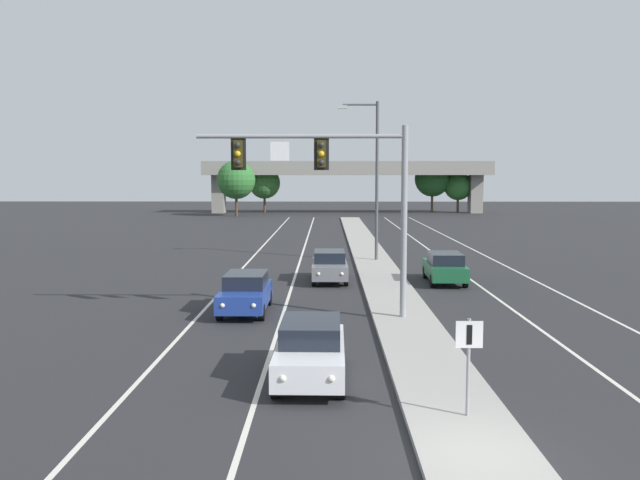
% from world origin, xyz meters
% --- Properties ---
extents(ground_plane, '(260.00, 260.00, 0.00)m').
position_xyz_m(ground_plane, '(0.00, 0.00, 0.00)').
color(ground_plane, '#28282B').
extents(median_island, '(2.40, 110.00, 0.15)m').
position_xyz_m(median_island, '(0.00, 18.00, 0.07)').
color(median_island, '#9E9B93').
rests_on(median_island, ground).
extents(lane_stripe_oncoming_center, '(0.14, 100.00, 0.01)m').
position_xyz_m(lane_stripe_oncoming_center, '(-4.70, 25.00, 0.00)').
color(lane_stripe_oncoming_center, silver).
rests_on(lane_stripe_oncoming_center, ground).
extents(lane_stripe_receding_center, '(0.14, 100.00, 0.01)m').
position_xyz_m(lane_stripe_receding_center, '(4.70, 25.00, 0.00)').
color(lane_stripe_receding_center, silver).
rests_on(lane_stripe_receding_center, ground).
extents(edge_stripe_left, '(0.14, 100.00, 0.01)m').
position_xyz_m(edge_stripe_left, '(-8.00, 25.00, 0.00)').
color(edge_stripe_left, silver).
rests_on(edge_stripe_left, ground).
extents(edge_stripe_right, '(0.14, 100.00, 0.01)m').
position_xyz_m(edge_stripe_right, '(8.00, 25.00, 0.00)').
color(edge_stripe_right, silver).
rests_on(edge_stripe_right, ground).
extents(overhead_signal_mast, '(7.87, 0.44, 7.20)m').
position_xyz_m(overhead_signal_mast, '(-2.59, 12.43, 5.36)').
color(overhead_signal_mast, gray).
rests_on(overhead_signal_mast, median_island).
extents(median_sign_post, '(0.60, 0.10, 2.20)m').
position_xyz_m(median_sign_post, '(0.19, 2.11, 1.59)').
color(median_sign_post, gray).
rests_on(median_sign_post, median_island).
extents(street_lamp_median, '(2.58, 0.28, 10.00)m').
position_xyz_m(street_lamp_median, '(-0.01, 29.58, 5.79)').
color(street_lamp_median, '#4C4C51').
rests_on(street_lamp_median, median_island).
extents(car_oncoming_white, '(1.87, 4.49, 1.58)m').
position_xyz_m(car_oncoming_white, '(-3.39, 5.19, 0.82)').
color(car_oncoming_white, silver).
rests_on(car_oncoming_white, ground).
extents(car_oncoming_blue, '(1.83, 4.47, 1.58)m').
position_xyz_m(car_oncoming_blue, '(-6.23, 13.91, 0.82)').
color(car_oncoming_blue, navy).
rests_on(car_oncoming_blue, ground).
extents(car_oncoming_grey, '(1.85, 4.48, 1.58)m').
position_xyz_m(car_oncoming_grey, '(-2.82, 21.78, 0.82)').
color(car_oncoming_grey, slate).
rests_on(car_oncoming_grey, ground).
extents(car_receding_green, '(1.93, 4.51, 1.58)m').
position_xyz_m(car_receding_green, '(3.11, 21.30, 0.82)').
color(car_receding_green, '#195633').
rests_on(car_receding_green, ground).
extents(overpass_bridge, '(42.40, 6.40, 7.65)m').
position_xyz_m(overpass_bridge, '(0.00, 85.72, 5.78)').
color(overpass_bridge, gray).
rests_on(overpass_bridge, ground).
extents(tree_far_left_a, '(5.26, 5.26, 7.61)m').
position_xyz_m(tree_far_left_a, '(-15.41, 77.60, 4.97)').
color(tree_far_left_a, '#4C3823').
rests_on(tree_far_left_a, ground).
extents(tree_far_right_c, '(5.36, 5.36, 7.76)m').
position_xyz_m(tree_far_right_c, '(12.97, 87.18, 5.07)').
color(tree_far_right_c, '#4C3823').
rests_on(tree_far_right_c, ground).
extents(tree_far_left_b, '(4.72, 4.72, 6.83)m').
position_xyz_m(tree_far_left_b, '(-12.35, 86.17, 4.46)').
color(tree_far_left_b, '#4C3823').
rests_on(tree_far_left_b, ground).
extents(tree_far_right_a, '(4.20, 4.20, 6.08)m').
position_xyz_m(tree_far_right_a, '(16.79, 86.80, 3.97)').
color(tree_far_right_a, '#4C3823').
rests_on(tree_far_right_a, ground).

